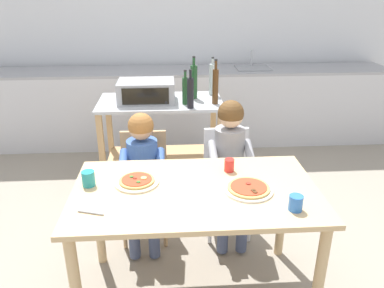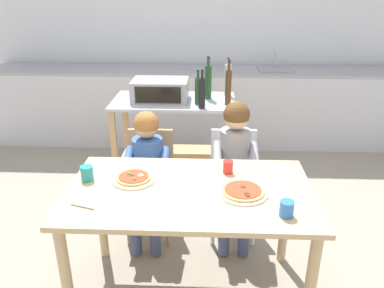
# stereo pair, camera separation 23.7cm
# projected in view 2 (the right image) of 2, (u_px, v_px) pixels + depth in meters

# --- Properties ---
(ground_plane) EXTENTS (11.71, 11.71, 0.00)m
(ground_plane) POSITION_uv_depth(u_px,v_px,m) (196.00, 198.00, 3.53)
(ground_plane) COLOR gray
(back_wall_tiled) EXTENTS (5.58, 0.14, 2.70)m
(back_wall_tiled) POSITION_uv_depth(u_px,v_px,m) (201.00, 26.00, 4.68)
(back_wall_tiled) COLOR silver
(back_wall_tiled) RESTS_ON ground
(kitchen_counter) EXTENTS (5.02, 0.60, 1.10)m
(kitchen_counter) POSITION_uv_depth(u_px,v_px,m) (200.00, 106.00, 4.65)
(kitchen_counter) COLOR silver
(kitchen_counter) RESTS_ON ground
(kitchen_island_cart) EXTENTS (1.11, 0.60, 0.86)m
(kitchen_island_cart) POSITION_uv_depth(u_px,v_px,m) (175.00, 129.00, 3.54)
(kitchen_island_cart) COLOR #B7BABF
(kitchen_island_cart) RESTS_ON ground
(toaster_oven) EXTENTS (0.49, 0.35, 0.19)m
(toaster_oven) POSITION_uv_depth(u_px,v_px,m) (160.00, 90.00, 3.39)
(toaster_oven) COLOR #999BA0
(toaster_oven) RESTS_ON kitchen_island_cart
(bottle_clear_vinegar) EXTENTS (0.06, 0.06, 0.38)m
(bottle_clear_vinegar) POSITION_uv_depth(u_px,v_px,m) (208.00, 81.00, 3.42)
(bottle_clear_vinegar) COLOR #1E4723
(bottle_clear_vinegar) RESTS_ON kitchen_island_cart
(bottle_tall_green_wine) EXTENTS (0.05, 0.05, 0.39)m
(bottle_tall_green_wine) POSITION_uv_depth(u_px,v_px,m) (228.00, 86.00, 3.24)
(bottle_tall_green_wine) COLOR #4C2D14
(bottle_tall_green_wine) RESTS_ON kitchen_island_cart
(bottle_brown_beer) EXTENTS (0.06, 0.06, 0.33)m
(bottle_brown_beer) POSITION_uv_depth(u_px,v_px,m) (202.00, 93.00, 3.15)
(bottle_brown_beer) COLOR black
(bottle_brown_beer) RESTS_ON kitchen_island_cart
(bottle_slim_sauce) EXTENTS (0.06, 0.06, 0.35)m
(bottle_slim_sauce) POSITION_uv_depth(u_px,v_px,m) (228.00, 80.00, 3.51)
(bottle_slim_sauce) COLOR #ADB7B2
(bottle_slim_sauce) RESTS_ON kitchen_island_cart
(bottle_dark_olive_oil) EXTENTS (0.05, 0.05, 0.30)m
(bottle_dark_olive_oil) POSITION_uv_depth(u_px,v_px,m) (198.00, 90.00, 3.26)
(bottle_dark_olive_oil) COLOR #1E4723
(bottle_dark_olive_oil) RESTS_ON kitchen_island_cart
(dining_table) EXTENTS (1.40, 0.81, 0.76)m
(dining_table) POSITION_uv_depth(u_px,v_px,m) (190.00, 205.00, 2.20)
(dining_table) COLOR tan
(dining_table) RESTS_ON ground
(dining_chair_left) EXTENTS (0.36, 0.36, 0.81)m
(dining_chair_left) POSITION_uv_depth(u_px,v_px,m) (150.00, 175.00, 2.91)
(dining_chair_left) COLOR tan
(dining_chair_left) RESTS_ON ground
(dining_chair_right) EXTENTS (0.36, 0.36, 0.81)m
(dining_chair_right) POSITION_uv_depth(u_px,v_px,m) (233.00, 176.00, 2.90)
(dining_chair_right) COLOR silver
(dining_chair_right) RESTS_ON ground
(child_in_blue_striped_shirt) EXTENTS (0.32, 0.42, 0.99)m
(child_in_blue_striped_shirt) POSITION_uv_depth(u_px,v_px,m) (147.00, 164.00, 2.73)
(child_in_blue_striped_shirt) COLOR #424C6B
(child_in_blue_striped_shirt) RESTS_ON ground
(child_in_grey_shirt) EXTENTS (0.32, 0.42, 1.07)m
(child_in_grey_shirt) POSITION_uv_depth(u_px,v_px,m) (235.00, 159.00, 2.72)
(child_in_grey_shirt) COLOR #424C6B
(child_in_grey_shirt) RESTS_ON ground
(pizza_plate_cream) EXTENTS (0.26, 0.26, 0.03)m
(pizza_plate_cream) POSITION_uv_depth(u_px,v_px,m) (134.00, 178.00, 2.25)
(pizza_plate_cream) COLOR beige
(pizza_plate_cream) RESTS_ON dining_table
(pizza_plate_white) EXTENTS (0.28, 0.28, 0.03)m
(pizza_plate_white) POSITION_uv_depth(u_px,v_px,m) (243.00, 192.00, 2.11)
(pizza_plate_white) COLOR white
(pizza_plate_white) RESTS_ON dining_table
(drinking_cup_red) EXTENTS (0.06, 0.06, 0.08)m
(drinking_cup_red) POSITION_uv_depth(u_px,v_px,m) (228.00, 167.00, 2.33)
(drinking_cup_red) COLOR red
(drinking_cup_red) RESTS_ON dining_table
(drinking_cup_teal) EXTENTS (0.07, 0.07, 0.09)m
(drinking_cup_teal) POSITION_uv_depth(u_px,v_px,m) (87.00, 173.00, 2.24)
(drinking_cup_teal) COLOR teal
(drinking_cup_teal) RESTS_ON dining_table
(drinking_cup_blue) EXTENTS (0.07, 0.07, 0.08)m
(drinking_cup_blue) POSITION_uv_depth(u_px,v_px,m) (287.00, 209.00, 1.89)
(drinking_cup_blue) COLOR blue
(drinking_cup_blue) RESTS_ON dining_table
(serving_spoon) EXTENTS (0.14, 0.05, 0.01)m
(serving_spoon) POSITION_uv_depth(u_px,v_px,m) (83.00, 206.00, 1.98)
(serving_spoon) COLOR #B7BABF
(serving_spoon) RESTS_ON dining_table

